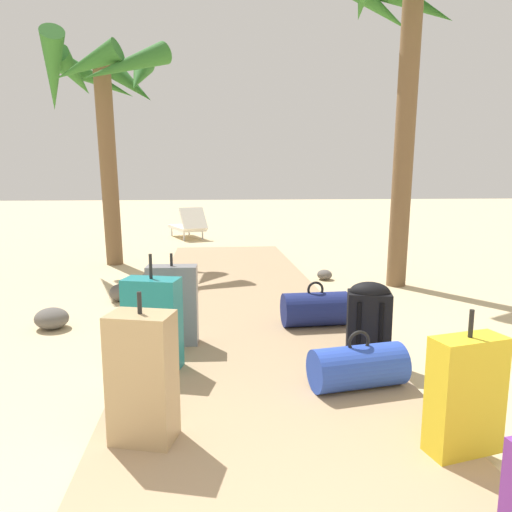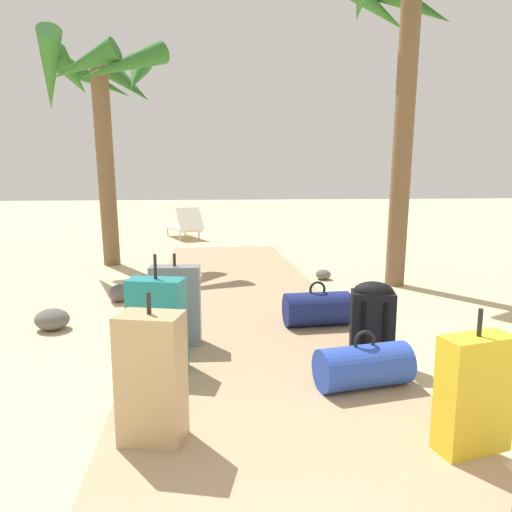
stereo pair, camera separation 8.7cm
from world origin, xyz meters
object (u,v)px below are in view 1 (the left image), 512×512
at_px(suitcase_tan, 143,378).
at_px(backpack_black, 369,318).
at_px(duffel_bag_blue, 358,367).
at_px(lounge_chair, 188,226).
at_px(suitcase_yellow, 465,395).
at_px(suitcase_grey, 173,305).
at_px(duffel_bag_navy, 315,309).
at_px(palm_tree_far_right, 407,23).
at_px(suitcase_teal, 153,324).
at_px(palm_tree_far_left, 102,92).

bearing_deg(suitcase_tan, backpack_black, 32.71).
relative_size(duffel_bag_blue, lounge_chair, 0.42).
height_order(suitcase_yellow, lounge_chair, suitcase_yellow).
height_order(suitcase_grey, lounge_chair, suitcase_grey).
distance_m(duffel_bag_navy, palm_tree_far_right, 4.09).
distance_m(suitcase_teal, palm_tree_far_right, 5.15).
distance_m(backpack_black, suitcase_yellow, 1.32).
distance_m(suitcase_grey, duffel_bag_navy, 1.40).
bearing_deg(suitcase_teal, suitcase_yellow, -36.17).
xyz_separation_m(suitcase_tan, palm_tree_far_left, (-1.34, 5.74, 2.46)).
xyz_separation_m(backpack_black, palm_tree_far_right, (1.35, 2.75, 3.10)).
bearing_deg(duffel_bag_navy, suitcase_grey, -164.52).
distance_m(backpack_black, lounge_chair, 8.61).
bearing_deg(lounge_chair, palm_tree_far_right, -61.02).
bearing_deg(suitcase_tan, palm_tree_far_left, 103.16).
xyz_separation_m(duffel_bag_navy, palm_tree_far_right, (1.59, 1.91, 3.25)).
bearing_deg(lounge_chair, duffel_bag_blue, -80.29).
bearing_deg(palm_tree_far_left, lounge_chair, 72.49).
relative_size(duffel_bag_blue, duffel_bag_navy, 1.06).
bearing_deg(lounge_chair, suitcase_teal, -89.29).
bearing_deg(suitcase_yellow, suitcase_teal, 143.83).
relative_size(suitcase_teal, palm_tree_far_right, 0.20).
height_order(palm_tree_far_left, lounge_chair, palm_tree_far_left).
height_order(suitcase_tan, palm_tree_far_right, palm_tree_far_right).
bearing_deg(suitcase_teal, backpack_black, 1.80).
xyz_separation_m(suitcase_teal, suitcase_yellow, (1.73, -1.27, -0.03)).
bearing_deg(suitcase_yellow, palm_tree_far_right, 72.28).
xyz_separation_m(suitcase_grey, suitcase_yellow, (1.63, -1.79, -0.03)).
relative_size(duffel_bag_navy, suitcase_yellow, 0.84).
bearing_deg(suitcase_tan, lounge_chair, 91.01).
xyz_separation_m(palm_tree_far_left, lounge_chair, (1.17, 3.72, -2.57)).
bearing_deg(lounge_chair, duffel_bag_navy, -78.44).
relative_size(duffel_bag_blue, suitcase_teal, 0.78).
bearing_deg(palm_tree_far_left, suitcase_grey, -71.83).
relative_size(duffel_bag_navy, suitcase_teal, 0.73).
xyz_separation_m(backpack_black, lounge_chair, (-1.79, 8.42, -0.08)).
height_order(duffel_bag_blue, palm_tree_far_left, palm_tree_far_left).
bearing_deg(backpack_black, palm_tree_far_left, 122.23).
relative_size(suitcase_teal, lounge_chair, 0.54).
bearing_deg(suitcase_teal, palm_tree_far_left, 105.08).
height_order(duffel_bag_navy, suitcase_yellow, suitcase_yellow).
height_order(backpack_black, palm_tree_far_left, palm_tree_far_left).
relative_size(suitcase_tan, palm_tree_far_left, 0.22).
bearing_deg(suitcase_teal, duffel_bag_navy, 31.82).
bearing_deg(palm_tree_far_right, palm_tree_far_left, 155.71).
bearing_deg(suitcase_grey, suitcase_yellow, -47.79).
relative_size(duffel_bag_blue, suitcase_yellow, 0.89).
distance_m(suitcase_tan, suitcase_teal, 0.99).
bearing_deg(backpack_black, suitcase_grey, 163.28).
xyz_separation_m(duffel_bag_navy, palm_tree_far_left, (-2.72, 3.85, 2.65)).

